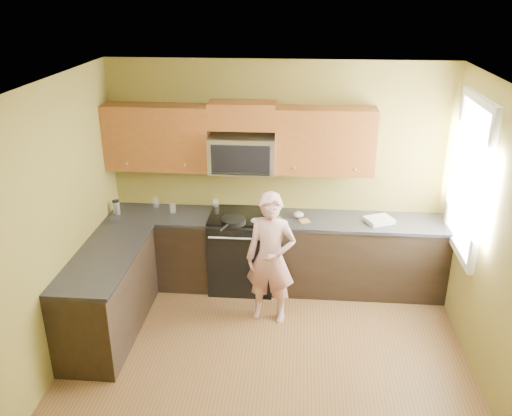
# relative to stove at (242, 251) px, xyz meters

# --- Properties ---
(floor) EXTENTS (4.00, 4.00, 0.00)m
(floor) POSITION_rel_stove_xyz_m (0.40, -1.68, -0.47)
(floor) COLOR brown
(floor) RESTS_ON ground
(ceiling) EXTENTS (4.00, 4.00, 0.00)m
(ceiling) POSITION_rel_stove_xyz_m (0.40, -1.68, 2.23)
(ceiling) COLOR white
(ceiling) RESTS_ON ground
(wall_back) EXTENTS (4.00, 0.00, 4.00)m
(wall_back) POSITION_rel_stove_xyz_m (0.40, 0.32, 0.88)
(wall_back) COLOR olive
(wall_back) RESTS_ON ground
(wall_left) EXTENTS (0.00, 4.00, 4.00)m
(wall_left) POSITION_rel_stove_xyz_m (-1.60, -1.68, 0.88)
(wall_left) COLOR olive
(wall_left) RESTS_ON ground
(wall_right) EXTENTS (0.00, 4.00, 4.00)m
(wall_right) POSITION_rel_stove_xyz_m (2.40, -1.68, 0.88)
(wall_right) COLOR olive
(wall_right) RESTS_ON ground
(cabinet_back_run) EXTENTS (4.00, 0.60, 0.88)m
(cabinet_back_run) POSITION_rel_stove_xyz_m (0.40, 0.02, -0.03)
(cabinet_back_run) COLOR black
(cabinet_back_run) RESTS_ON floor
(cabinet_left_run) EXTENTS (0.60, 1.60, 0.88)m
(cabinet_left_run) POSITION_rel_stove_xyz_m (-1.30, -1.08, -0.03)
(cabinet_left_run) COLOR black
(cabinet_left_run) RESTS_ON floor
(countertop_back) EXTENTS (4.00, 0.62, 0.04)m
(countertop_back) POSITION_rel_stove_xyz_m (0.40, 0.01, 0.43)
(countertop_back) COLOR black
(countertop_back) RESTS_ON cabinet_back_run
(countertop_left) EXTENTS (0.62, 1.60, 0.04)m
(countertop_left) POSITION_rel_stove_xyz_m (-1.29, -1.08, 0.43)
(countertop_left) COLOR black
(countertop_left) RESTS_ON cabinet_left_run
(stove) EXTENTS (0.76, 0.65, 0.95)m
(stove) POSITION_rel_stove_xyz_m (0.00, 0.00, 0.00)
(stove) COLOR black
(stove) RESTS_ON floor
(microwave) EXTENTS (0.76, 0.40, 0.42)m
(microwave) POSITION_rel_stove_xyz_m (0.00, 0.12, 0.97)
(microwave) COLOR silver
(microwave) RESTS_ON wall_back
(upper_cab_left) EXTENTS (1.22, 0.33, 0.75)m
(upper_cab_left) POSITION_rel_stove_xyz_m (-0.99, 0.16, 0.97)
(upper_cab_left) COLOR brown
(upper_cab_left) RESTS_ON wall_back
(upper_cab_right) EXTENTS (1.12, 0.33, 0.75)m
(upper_cab_right) POSITION_rel_stove_xyz_m (0.94, 0.16, 0.97)
(upper_cab_right) COLOR brown
(upper_cab_right) RESTS_ON wall_back
(upper_cab_over_mw) EXTENTS (0.76, 0.33, 0.30)m
(upper_cab_over_mw) POSITION_rel_stove_xyz_m (0.00, 0.16, 1.62)
(upper_cab_over_mw) COLOR brown
(upper_cab_over_mw) RESTS_ON wall_back
(window) EXTENTS (0.06, 1.06, 1.66)m
(window) POSITION_rel_stove_xyz_m (2.38, -0.48, 1.17)
(window) COLOR white
(window) RESTS_ON wall_right
(woman) EXTENTS (0.59, 0.44, 1.48)m
(woman) POSITION_rel_stove_xyz_m (0.38, -0.67, 0.27)
(woman) COLOR #D86C6E
(woman) RESTS_ON floor
(frying_pan) EXTENTS (0.44, 0.56, 0.06)m
(frying_pan) POSITION_rel_stove_xyz_m (-0.07, -0.25, 0.47)
(frying_pan) COLOR black
(frying_pan) RESTS_ON stove
(butter_tub) EXTENTS (0.15, 0.15, 0.09)m
(butter_tub) POSITION_rel_stove_xyz_m (0.42, -0.15, 0.45)
(butter_tub) COLOR yellow
(butter_tub) RESTS_ON countertop_back
(toast_slice) EXTENTS (0.14, 0.14, 0.01)m
(toast_slice) POSITION_rel_stove_xyz_m (0.74, -0.07, 0.45)
(toast_slice) COLOR #B27F47
(toast_slice) RESTS_ON countertop_back
(napkin_a) EXTENTS (0.14, 0.15, 0.06)m
(napkin_a) POSITION_rel_stove_xyz_m (0.18, -0.16, 0.48)
(napkin_a) COLOR silver
(napkin_a) RESTS_ON countertop_back
(napkin_b) EXTENTS (0.14, 0.15, 0.07)m
(napkin_b) POSITION_rel_stove_xyz_m (0.67, 0.05, 0.48)
(napkin_b) COLOR silver
(napkin_b) RESTS_ON countertop_back
(dish_towel) EXTENTS (0.37, 0.34, 0.05)m
(dish_towel) POSITION_rel_stove_xyz_m (1.60, -0.01, 0.47)
(dish_towel) COLOR silver
(dish_towel) RESTS_ON countertop_back
(travel_mug) EXTENTS (0.09, 0.09, 0.18)m
(travel_mug) POSITION_rel_stove_xyz_m (-1.50, -0.04, 0.45)
(travel_mug) COLOR silver
(travel_mug) RESTS_ON countertop_back
(glass_a) EXTENTS (0.09, 0.09, 0.12)m
(glass_a) POSITION_rel_stove_xyz_m (-0.84, 0.07, 0.51)
(glass_a) COLOR silver
(glass_a) RESTS_ON countertop_back
(glass_b) EXTENTS (0.09, 0.09, 0.12)m
(glass_b) POSITION_rel_stove_xyz_m (-1.09, 0.22, 0.51)
(glass_b) COLOR silver
(glass_b) RESTS_ON countertop_back
(glass_c) EXTENTS (0.09, 0.09, 0.12)m
(glass_c) POSITION_rel_stove_xyz_m (-0.34, 0.23, 0.51)
(glass_c) COLOR silver
(glass_c) RESTS_ON countertop_back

